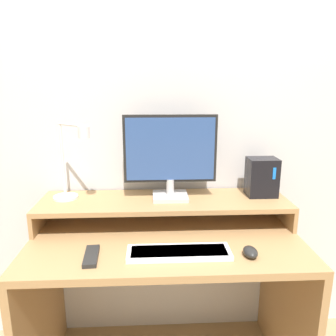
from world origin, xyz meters
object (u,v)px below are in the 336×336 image
(monitor, at_px, (170,155))
(keyboard, at_px, (179,252))
(router_dock, at_px, (262,177))
(mouse, at_px, (250,252))
(desk_lamp, at_px, (71,167))
(remote_control, at_px, (91,256))

(monitor, xyz_separation_m, keyboard, (0.02, -0.33, -0.32))
(router_dock, xyz_separation_m, keyboard, (-0.42, -0.34, -0.20))
(monitor, relative_size, router_dock, 2.32)
(monitor, height_order, mouse, monitor)
(desk_lamp, distance_m, mouse, 0.85)
(monitor, bearing_deg, keyboard, -87.34)
(monitor, bearing_deg, mouse, -50.86)
(keyboard, height_order, remote_control, keyboard)
(mouse, bearing_deg, desk_lamp, 155.54)
(monitor, xyz_separation_m, desk_lamp, (-0.45, -0.02, -0.05))
(router_dock, xyz_separation_m, remote_control, (-0.76, -0.35, -0.20))
(mouse, bearing_deg, remote_control, 178.39)
(monitor, relative_size, keyboard, 1.07)
(monitor, bearing_deg, remote_control, -133.49)
(mouse, bearing_deg, monitor, 129.14)
(keyboard, xyz_separation_m, remote_control, (-0.33, -0.01, -0.00))
(mouse, bearing_deg, keyboard, 174.72)
(keyboard, distance_m, mouse, 0.27)
(mouse, xyz_separation_m, remote_control, (-0.60, 0.02, -0.01))
(remote_control, bearing_deg, mouse, -1.61)
(desk_lamp, bearing_deg, keyboard, -33.74)
(router_dock, relative_size, remote_control, 1.19)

